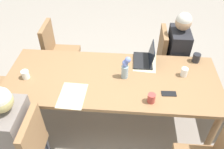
# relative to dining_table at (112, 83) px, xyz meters

# --- Properties ---
(ground_plane) EXTENTS (10.00, 10.00, 0.00)m
(ground_plane) POSITION_rel_dining_table_xyz_m (0.00, 0.00, -0.67)
(ground_plane) COLOR gray
(dining_table) EXTENTS (2.35, 0.92, 0.75)m
(dining_table) POSITION_rel_dining_table_xyz_m (0.00, 0.00, 0.00)
(dining_table) COLOR olive
(dining_table) RESTS_ON ground_plane
(chair_near_left_near) EXTENTS (0.44, 0.44, 0.90)m
(chair_near_left_near) POSITION_rel_dining_table_xyz_m (-0.77, -0.76, -0.18)
(chair_near_left_near) COLOR olive
(chair_near_left_near) RESTS_ON ground_plane
(person_near_left_near) EXTENTS (0.36, 0.40, 1.19)m
(person_near_left_near) POSITION_rel_dining_table_xyz_m (-0.84, -0.70, -0.15)
(person_near_left_near) COLOR #2D2D33
(person_near_left_near) RESTS_ON ground_plane
(chair_far_left_mid) EXTENTS (0.44, 0.44, 0.90)m
(chair_far_left_mid) POSITION_rel_dining_table_xyz_m (0.74, 0.77, -0.18)
(chair_far_left_mid) COLOR olive
(chair_far_left_mid) RESTS_ON ground_plane
(person_far_left_mid) EXTENTS (0.36, 0.40, 1.19)m
(person_far_left_mid) POSITION_rel_dining_table_xyz_m (0.82, 0.71, -0.15)
(person_far_left_mid) COLOR #2D2D33
(person_far_left_mid) RESTS_ON ground_plane
(chair_far_right_near) EXTENTS (0.44, 0.44, 0.90)m
(chair_far_right_near) POSITION_rel_dining_table_xyz_m (-0.86, 0.80, -0.18)
(chair_far_right_near) COLOR olive
(chair_far_right_near) RESTS_ON ground_plane
(flower_vase) EXTENTS (0.10, 0.08, 0.27)m
(flower_vase) POSITION_rel_dining_table_xyz_m (0.14, 0.03, 0.21)
(flower_vase) COLOR #8EA8B7
(flower_vase) RESTS_ON dining_table
(placemat_near_left_near) EXTENTS (0.27, 0.37, 0.00)m
(placemat_near_left_near) POSITION_rel_dining_table_xyz_m (-0.38, -0.30, 0.07)
(placemat_near_left_near) COLOR beige
(placemat_near_left_near) RESTS_ON dining_table
(placemat_far_left_mid) EXTENTS (0.29, 0.38, 0.00)m
(placemat_far_left_mid) POSITION_rel_dining_table_xyz_m (0.37, 0.30, 0.07)
(placemat_far_left_mid) COLOR beige
(placemat_far_left_mid) RESTS_ON dining_table
(laptop_far_left_mid) EXTENTS (0.22, 0.32, 0.21)m
(laptop_far_left_mid) POSITION_rel_dining_table_xyz_m (0.37, 0.32, 0.12)
(laptop_far_left_mid) COLOR black
(laptop_far_left_mid) RESTS_ON dining_table
(coffee_mug_near_left) EXTENTS (0.08, 0.08, 0.09)m
(coffee_mug_near_left) POSITION_rel_dining_table_xyz_m (-0.94, -0.07, 0.12)
(coffee_mug_near_left) COLOR white
(coffee_mug_near_left) RESTS_ON dining_table
(coffee_mug_near_right) EXTENTS (0.09, 0.09, 0.11)m
(coffee_mug_near_right) POSITION_rel_dining_table_xyz_m (0.97, 0.37, 0.12)
(coffee_mug_near_right) COLOR #232328
(coffee_mug_near_right) RESTS_ON dining_table
(coffee_mug_centre_left) EXTENTS (0.07, 0.07, 0.10)m
(coffee_mug_centre_left) POSITION_rel_dining_table_xyz_m (0.79, 0.10, 0.12)
(coffee_mug_centre_left) COLOR white
(coffee_mug_centre_left) RESTS_ON dining_table
(coffee_mug_centre_right) EXTENTS (0.08, 0.08, 0.10)m
(coffee_mug_centre_right) POSITION_rel_dining_table_xyz_m (0.41, -0.32, 0.12)
(coffee_mug_centre_right) COLOR #AD3D38
(coffee_mug_centre_right) RESTS_ON dining_table
(phone_black) EXTENTS (0.15, 0.08, 0.01)m
(phone_black) POSITION_rel_dining_table_xyz_m (0.60, -0.20, 0.08)
(phone_black) COLOR black
(phone_black) RESTS_ON dining_table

